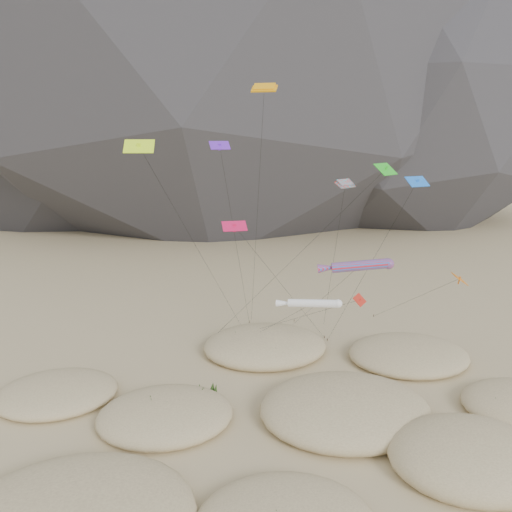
{
  "coord_description": "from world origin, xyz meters",
  "views": [
    {
      "loc": [
        -9.78,
        -33.88,
        23.61
      ],
      "look_at": [
        -2.61,
        12.0,
        12.42
      ],
      "focal_mm": 35.0,
      "sensor_mm": 36.0,
      "label": 1
    }
  ],
  "objects": [
    {
      "name": "kite_stakes",
      "position": [
        2.48,
        22.89,
        0.15
      ],
      "size": [
        22.66,
        7.26,
        0.3
      ],
      "color": "#3F2D1E",
      "rests_on": "ground"
    },
    {
      "name": "dune_grass",
      "position": [
        0.03,
        3.43,
        0.84
      ],
      "size": [
        42.11,
        29.13,
        1.61
      ],
      "color": "black",
      "rests_on": "ground"
    },
    {
      "name": "dunes",
      "position": [
        -0.93,
        3.23,
        0.66
      ],
      "size": [
        52.1,
        36.85,
        3.64
      ],
      "color": "#CCB789",
      "rests_on": "ground"
    },
    {
      "name": "ground",
      "position": [
        0.0,
        0.0,
        0.0
      ],
      "size": [
        500.0,
        500.0,
        0.0
      ],
      "primitive_type": "plane",
      "color": "#CCB789",
      "rests_on": "ground"
    },
    {
      "name": "rainbow_tube_kite",
      "position": [
        6.12,
        8.07,
        12.1
      ],
      "size": [
        6.87,
        16.18,
        12.88
      ],
      "color": "red",
      "rests_on": "ground"
    },
    {
      "name": "white_tube_kite",
      "position": [
        1.11,
        5.7,
        9.57
      ],
      "size": [
        5.75,
        17.04,
        10.16
      ],
      "color": "white",
      "rests_on": "ground"
    },
    {
      "name": "orange_parafoil",
      "position": [
        -2.0,
        11.4,
        27.21
      ],
      "size": [
        2.42,
        17.22,
        28.14
      ],
      "color": "orange",
      "rests_on": "ground"
    },
    {
      "name": "multi_parafoil",
      "position": [
        7.18,
        15.47,
        18.67
      ],
      "size": [
        2.54,
        10.17,
        19.33
      ],
      "color": "#FF1F1A",
      "rests_on": "ground"
    },
    {
      "name": "delta_kites",
      "position": [
        2.9,
        10.82,
        17.4
      ],
      "size": [
        30.2,
        21.33,
        23.29
      ],
      "color": "#CA1347",
      "rests_on": "ground"
    }
  ]
}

